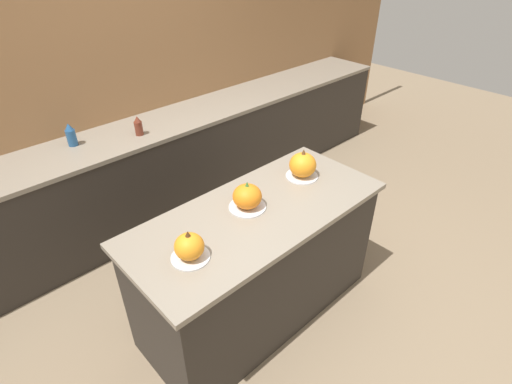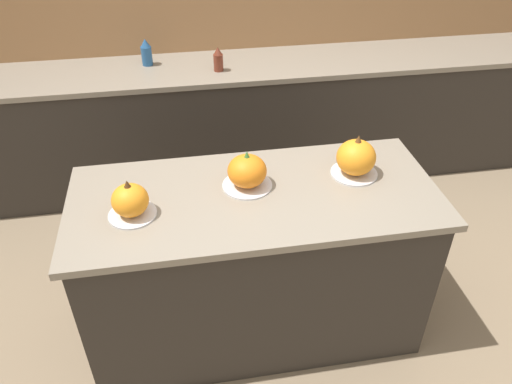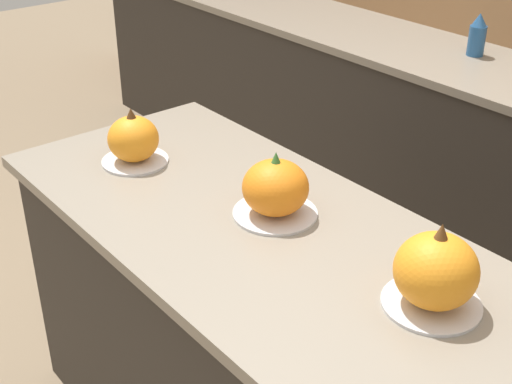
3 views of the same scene
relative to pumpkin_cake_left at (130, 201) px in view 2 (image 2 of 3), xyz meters
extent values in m
plane|color=#847056|center=(0.54, 0.06, -0.96)|extent=(12.00, 12.00, 0.00)
cube|color=#9E7047|center=(0.54, 1.88, 0.29)|extent=(8.00, 0.06, 2.50)
cube|color=#2D2823|center=(0.54, 0.06, -0.53)|extent=(1.62, 0.68, 0.85)
cube|color=gray|center=(0.54, 0.06, -0.09)|extent=(1.68, 0.74, 0.03)
cube|color=#2D2823|center=(0.54, 1.55, -0.52)|extent=(6.00, 0.56, 0.88)
cube|color=gray|center=(0.54, 1.55, -0.07)|extent=(6.00, 0.60, 0.03)
cylinder|color=silver|center=(0.00, 0.00, -0.07)|extent=(0.21, 0.21, 0.01)
ellipsoid|color=orange|center=(0.00, 0.00, 0.01)|extent=(0.16, 0.16, 0.14)
cone|color=#4C2D14|center=(0.00, 0.00, 0.09)|extent=(0.03, 0.03, 0.03)
cylinder|color=silver|center=(0.52, 0.13, -0.07)|extent=(0.23, 0.23, 0.01)
ellipsoid|color=orange|center=(0.52, 0.13, 0.01)|extent=(0.18, 0.18, 0.15)
cone|color=#38702D|center=(0.52, 0.13, 0.10)|extent=(0.03, 0.03, 0.03)
cylinder|color=silver|center=(1.04, 0.14, -0.07)|extent=(0.22, 0.22, 0.01)
ellipsoid|color=orange|center=(1.04, 0.14, 0.02)|extent=(0.18, 0.18, 0.17)
cone|color=brown|center=(1.04, 0.14, 0.12)|extent=(0.03, 0.03, 0.04)
cylinder|color=#235184|center=(0.06, 1.64, 0.01)|extent=(0.07, 0.07, 0.13)
cone|color=#235184|center=(0.06, 1.64, 0.10)|extent=(0.07, 0.07, 0.05)
cylinder|color=maroon|center=(0.53, 1.46, 0.01)|extent=(0.06, 0.06, 0.11)
cone|color=maroon|center=(0.53, 1.46, 0.09)|extent=(0.06, 0.06, 0.05)
camera|label=1|loc=(-0.80, -1.36, 1.37)|focal=28.00mm
camera|label=2|loc=(0.24, -1.73, 1.26)|focal=35.00mm
camera|label=3|loc=(1.77, -0.96, 0.91)|focal=50.00mm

